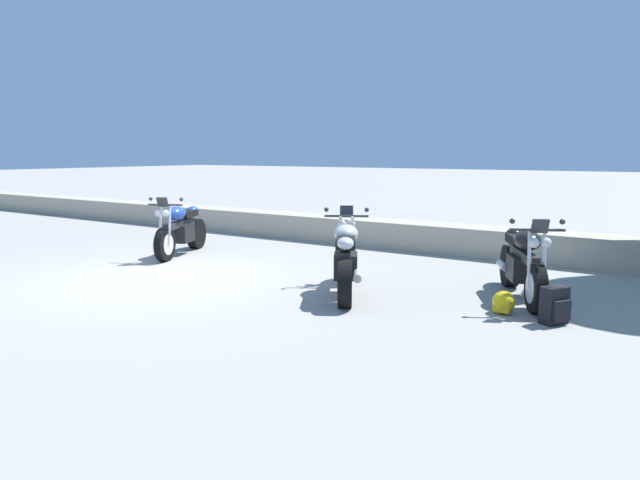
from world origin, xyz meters
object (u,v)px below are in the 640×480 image
object	(u,v)px
motorcycle_blue_near_left	(181,230)
motorcycle_silver_centre	(346,259)
rider_helmet	(503,303)
motorcycle_black_far_right	(523,264)
rider_backpack	(555,303)

from	to	relation	value
motorcycle_blue_near_left	motorcycle_silver_centre	xyz separation A→B (m)	(4.26, -0.86, 0.00)
rider_helmet	motorcycle_black_far_right	bearing A→B (deg)	90.25
motorcycle_black_far_right	rider_helmet	size ratio (longest dim) A/B	6.78
motorcycle_blue_near_left	rider_helmet	xyz separation A→B (m)	(6.43, -0.67, -0.35)
motorcycle_silver_centre	rider_backpack	size ratio (longest dim) A/B	3.95
motorcycle_silver_centre	rider_backpack	bearing A→B (deg)	1.60
rider_helmet	motorcycle_blue_near_left	bearing A→B (deg)	174.05
motorcycle_blue_near_left	motorcycle_silver_centre	size ratio (longest dim) A/B	1.06
motorcycle_silver_centre	rider_helmet	size ratio (longest dim) A/B	6.63
motorcycle_blue_near_left	rider_backpack	size ratio (longest dim) A/B	4.18
motorcycle_blue_near_left	motorcycle_black_far_right	world-z (taller)	same
motorcycle_black_far_right	motorcycle_blue_near_left	bearing A→B (deg)	-178.27
motorcycle_silver_centre	rider_backpack	xyz separation A→B (m)	(2.78, 0.08, -0.24)
rider_backpack	motorcycle_black_far_right	bearing A→B (deg)	122.50
rider_helmet	motorcycle_silver_centre	bearing A→B (deg)	-174.96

